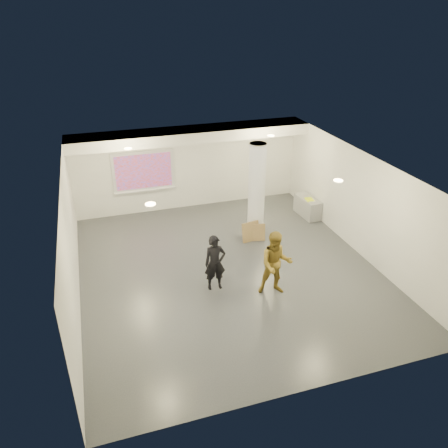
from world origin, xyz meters
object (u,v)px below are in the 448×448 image
object	(u,v)px
projection_screen	(143,172)
woman	(215,263)
column	(257,190)
man	(276,264)
credenza	(308,207)

from	to	relation	value
projection_screen	woman	world-z (taller)	projection_screen
column	man	xyz separation A→B (m)	(-0.69, -3.14, -0.64)
man	column	bearing A→B (deg)	92.56
credenza	man	size ratio (longest dim) A/B	0.66
projection_screen	credenza	xyz separation A→B (m)	(5.32, -1.96, -1.20)
credenza	man	distance (m)	4.84
credenza	woman	distance (m)	5.37
projection_screen	woman	bearing A→B (deg)	-78.88
projection_screen	man	distance (m)	6.31
projection_screen	woman	xyz separation A→B (m)	(1.01, -5.15, -0.77)
credenza	column	bearing A→B (deg)	-166.91
credenza	projection_screen	bearing A→B (deg)	155.59
projection_screen	woman	size ratio (longest dim) A/B	1.39
column	projection_screen	distance (m)	4.08
man	projection_screen	bearing A→B (deg)	127.54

